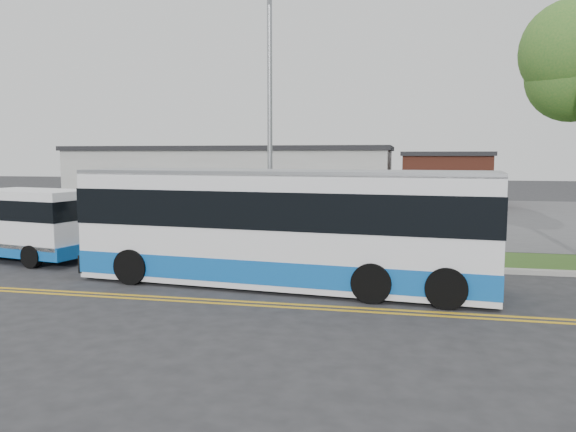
% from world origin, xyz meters
% --- Properties ---
extents(ground, '(140.00, 140.00, 0.00)m').
position_xyz_m(ground, '(0.00, 0.00, 0.00)').
color(ground, '#28282B').
rests_on(ground, ground).
extents(lane_line_north, '(70.00, 0.12, 0.01)m').
position_xyz_m(lane_line_north, '(0.00, -3.85, 0.01)').
color(lane_line_north, gold).
rests_on(lane_line_north, ground).
extents(lane_line_south, '(70.00, 0.12, 0.01)m').
position_xyz_m(lane_line_south, '(0.00, -4.15, 0.01)').
color(lane_line_south, gold).
rests_on(lane_line_south, ground).
extents(curb, '(80.00, 0.30, 0.15)m').
position_xyz_m(curb, '(0.00, 1.10, 0.07)').
color(curb, '#9E9B93').
rests_on(curb, ground).
extents(verge, '(80.00, 3.30, 0.10)m').
position_xyz_m(verge, '(0.00, 2.90, 0.05)').
color(verge, '#314F1A').
rests_on(verge, ground).
extents(parking_lot, '(80.00, 25.00, 0.10)m').
position_xyz_m(parking_lot, '(0.00, 17.00, 0.05)').
color(parking_lot, '#4C4C4F').
rests_on(parking_lot, ground).
extents(commercial_building, '(25.40, 10.40, 4.35)m').
position_xyz_m(commercial_building, '(-6.00, 27.00, 2.18)').
color(commercial_building, '#9E9E99').
rests_on(commercial_building, ground).
extents(brick_wing, '(6.30, 7.30, 3.90)m').
position_xyz_m(brick_wing, '(10.50, 26.00, 1.96)').
color(brick_wing, brown).
rests_on(brick_wing, ground).
extents(streetlight_near, '(0.35, 1.53, 9.50)m').
position_xyz_m(streetlight_near, '(3.00, 2.73, 5.23)').
color(streetlight_near, gray).
rests_on(streetlight_near, verge).
extents(shuttle_bus, '(6.67, 3.28, 2.46)m').
position_xyz_m(shuttle_bus, '(-5.24, 0.01, 1.31)').
color(shuttle_bus, '#1058B0').
rests_on(shuttle_bus, ground).
extents(transit_bus, '(11.81, 3.74, 3.22)m').
position_xyz_m(transit_bus, '(4.48, -1.80, 1.63)').
color(transit_bus, white).
rests_on(transit_bus, ground).
extents(pedestrian, '(0.73, 0.69, 1.68)m').
position_xyz_m(pedestrian, '(-6.77, 4.00, 0.94)').
color(pedestrian, black).
rests_on(pedestrian, verge).
extents(parked_car_a, '(3.01, 4.79, 1.49)m').
position_xyz_m(parked_car_a, '(-2.88, 13.94, 0.84)').
color(parked_car_a, '#A9ACB0').
rests_on(parked_car_a, parking_lot).
extents(parked_car_b, '(3.20, 4.88, 1.31)m').
position_xyz_m(parked_car_b, '(-7.04, 13.01, 0.76)').
color(parked_car_b, silver).
rests_on(parked_car_b, parking_lot).
extents(grocery_bag_left, '(0.32, 0.32, 0.32)m').
position_xyz_m(grocery_bag_left, '(-7.07, 3.75, 0.26)').
color(grocery_bag_left, white).
rests_on(grocery_bag_left, verge).
extents(grocery_bag_right, '(0.32, 0.32, 0.32)m').
position_xyz_m(grocery_bag_right, '(-6.47, 4.25, 0.26)').
color(grocery_bag_right, white).
rests_on(grocery_bag_right, verge).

